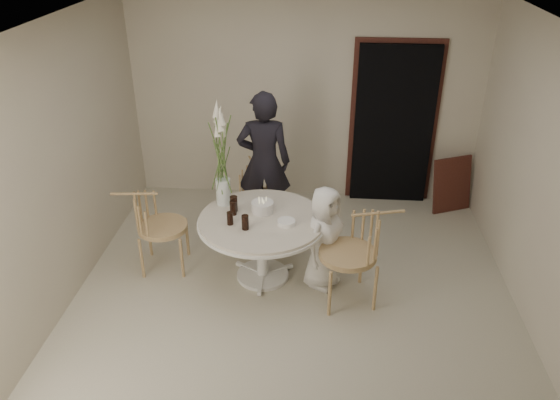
# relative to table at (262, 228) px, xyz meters

# --- Properties ---
(ground) EXTENTS (4.50, 4.50, 0.00)m
(ground) POSITION_rel_table_xyz_m (0.35, -0.25, -0.62)
(ground) COLOR beige
(ground) RESTS_ON ground
(room_shell) EXTENTS (4.50, 4.50, 4.50)m
(room_shell) POSITION_rel_table_xyz_m (0.35, -0.25, 1.00)
(room_shell) COLOR beige
(room_shell) RESTS_ON ground
(doorway) EXTENTS (1.00, 0.10, 2.10)m
(doorway) POSITION_rel_table_xyz_m (1.50, 1.94, 0.43)
(doorway) COLOR black
(doorway) RESTS_ON ground
(door_trim) EXTENTS (1.12, 0.03, 2.22)m
(door_trim) POSITION_rel_table_xyz_m (1.50, 1.98, 0.49)
(door_trim) COLOR #53251C
(door_trim) RESTS_ON ground
(table) EXTENTS (1.33, 1.33, 0.73)m
(table) POSITION_rel_table_xyz_m (0.00, 0.00, 0.00)
(table) COLOR white
(table) RESTS_ON ground
(picture_frame) EXTENTS (0.56, 0.37, 0.72)m
(picture_frame) POSITION_rel_table_xyz_m (2.30, 1.70, -0.26)
(picture_frame) COLOR #53251C
(picture_frame) RESTS_ON ground
(chair_far) EXTENTS (0.56, 0.58, 0.81)m
(chair_far) POSITION_rel_table_xyz_m (-0.20, 1.11, -0.09)
(chair_far) COLOR tan
(chair_far) RESTS_ON ground
(chair_right) EXTENTS (0.68, 0.64, 1.00)m
(chair_right) POSITION_rel_table_xyz_m (1.02, -0.27, 0.03)
(chair_right) COLOR tan
(chair_right) RESTS_ON ground
(chair_left) EXTENTS (0.59, 0.55, 0.93)m
(chair_left) POSITION_rel_table_xyz_m (-1.22, 0.10, -0.01)
(chair_left) COLOR tan
(chair_left) RESTS_ON ground
(girl) EXTENTS (0.66, 0.45, 1.75)m
(girl) POSITION_rel_table_xyz_m (-0.09, 1.07, 0.26)
(girl) COLOR black
(girl) RESTS_ON ground
(boy) EXTENTS (0.60, 0.66, 1.13)m
(boy) POSITION_rel_table_xyz_m (0.64, -0.07, -0.05)
(boy) COLOR white
(boy) RESTS_ON ground
(birthday_cake) EXTENTS (0.23, 0.23, 0.16)m
(birthday_cake) POSITION_rel_table_xyz_m (-0.01, 0.14, 0.17)
(birthday_cake) COLOR silver
(birthday_cake) RESTS_ON table
(cola_tumbler_a) EXTENTS (0.07, 0.07, 0.14)m
(cola_tumbler_a) POSITION_rel_table_xyz_m (-0.30, -0.14, 0.18)
(cola_tumbler_a) COLOR black
(cola_tumbler_a) RESTS_ON table
(cola_tumbler_b) EXTENTS (0.09, 0.09, 0.15)m
(cola_tumbler_b) POSITION_rel_table_xyz_m (-0.14, -0.22, 0.19)
(cola_tumbler_b) COLOR black
(cola_tumbler_b) RESTS_ON table
(cola_tumbler_c) EXTENTS (0.08, 0.08, 0.15)m
(cola_tumbler_c) POSITION_rel_table_xyz_m (-0.30, 0.06, 0.19)
(cola_tumbler_c) COLOR black
(cola_tumbler_c) RESTS_ON table
(cola_tumbler_d) EXTENTS (0.10, 0.10, 0.17)m
(cola_tumbler_d) POSITION_rel_table_xyz_m (-0.31, 0.13, 0.20)
(cola_tumbler_d) COLOR black
(cola_tumbler_d) RESTS_ON table
(plate_stack) EXTENTS (0.22, 0.22, 0.05)m
(plate_stack) POSITION_rel_table_xyz_m (0.26, -0.10, 0.14)
(plate_stack) COLOR white
(plate_stack) RESTS_ON table
(flower_vase) EXTENTS (0.16, 0.16, 1.16)m
(flower_vase) POSITION_rel_table_xyz_m (-0.44, 0.28, 0.66)
(flower_vase) COLOR silver
(flower_vase) RESTS_ON table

